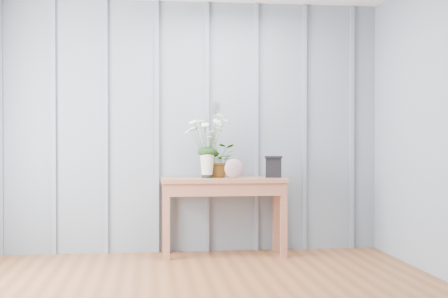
{
  "coord_description": "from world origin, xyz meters",
  "views": [
    {
      "loc": [
        -0.32,
        -3.98,
        1.11
      ],
      "look_at": [
        0.39,
        1.94,
        1.03
      ],
      "focal_mm": 50.0,
      "sensor_mm": 36.0,
      "label": 1
    }
  ],
  "objects": [
    {
      "name": "daisy_vase",
      "position": [
        0.23,
        1.99,
        1.16
      ],
      "size": [
        0.46,
        0.35,
        0.65
      ],
      "color": "black",
      "rests_on": "sideboard"
    },
    {
      "name": "carved_box",
      "position": [
        0.88,
        1.98,
        0.86
      ],
      "size": [
        0.2,
        0.17,
        0.21
      ],
      "color": "black",
      "rests_on": "sideboard"
    },
    {
      "name": "spider_plant",
      "position": [
        0.36,
        2.11,
        0.91
      ],
      "size": [
        0.34,
        0.3,
        0.33
      ],
      "primitive_type": "imported",
      "rotation": [
        0.0,
        0.0,
        0.18
      ],
      "color": "black",
      "rests_on": "sideboard"
    },
    {
      "name": "sideboard",
      "position": [
        0.39,
        1.99,
        0.64
      ],
      "size": [
        1.2,
        0.45,
        0.75
      ],
      "color": "#975B43",
      "rests_on": "ground"
    },
    {
      "name": "room_shell",
      "position": [
        0.0,
        0.92,
        1.99
      ],
      "size": [
        4.0,
        4.5,
        2.5
      ],
      "color": "gray",
      "rests_on": "ground"
    },
    {
      "name": "felt_disc_vessel",
      "position": [
        0.48,
        1.93,
        0.84
      ],
      "size": [
        0.19,
        0.09,
        0.19
      ],
      "primitive_type": "ellipsoid",
      "rotation": [
        0.0,
        0.0,
        0.2
      ],
      "color": "#7F4D64",
      "rests_on": "sideboard"
    }
  ]
}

